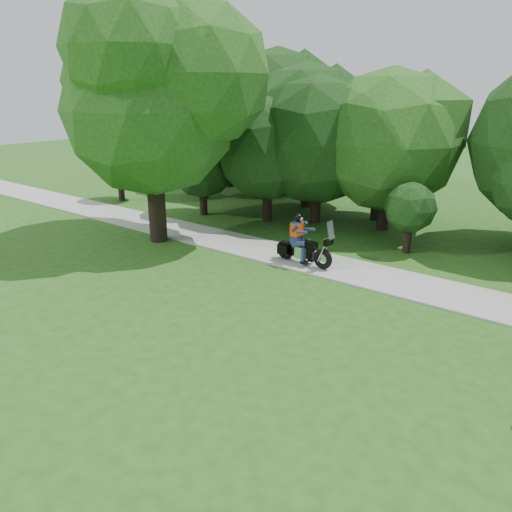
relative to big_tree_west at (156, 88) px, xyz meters
The scene contains 5 objects.
ground 13.82m from the big_tree_west, 33.03° to the right, with size 100.00×100.00×0.00m, color #244F16.
walkway 12.05m from the big_tree_west, ahead, with size 60.00×2.20×0.06m, color #979792.
tree_line 11.96m from the big_tree_west, 40.99° to the left, with size 39.55×11.68×7.85m.
big_tree_west is the anchor object (origin of this frame).
touring_motorcycle 7.90m from the big_tree_west, ahead, with size 2.25×0.68×1.72m.
Camera 1 is at (4.23, -6.03, 5.77)m, focal length 35.00 mm.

